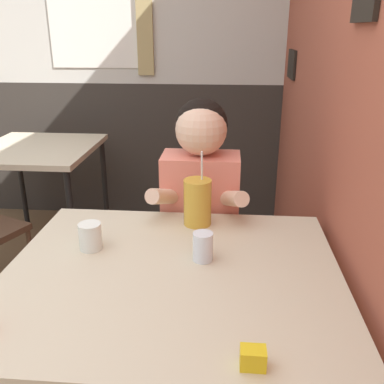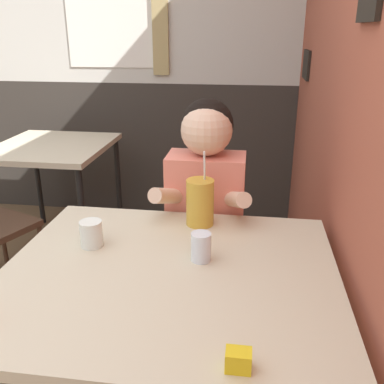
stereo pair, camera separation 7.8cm
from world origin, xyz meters
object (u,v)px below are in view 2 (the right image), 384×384
object	(u,v)px
background_table	(53,157)
cocktail_pitcher	(200,202)
main_table	(169,287)
person_seated	(205,223)

from	to	relation	value
background_table	cocktail_pitcher	distance (m)	1.61
main_table	background_table	world-z (taller)	same
background_table	cocktail_pitcher	world-z (taller)	cocktail_pitcher
person_seated	cocktail_pitcher	size ratio (longest dim) A/B	4.03
cocktail_pitcher	person_seated	bearing A→B (deg)	90.53
person_seated	cocktail_pitcher	world-z (taller)	person_seated
main_table	cocktail_pitcher	distance (m)	0.41
main_table	person_seated	xyz separation A→B (m)	(0.05, 0.60, -0.04)
cocktail_pitcher	background_table	bearing A→B (deg)	136.05
person_seated	cocktail_pitcher	distance (m)	0.30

